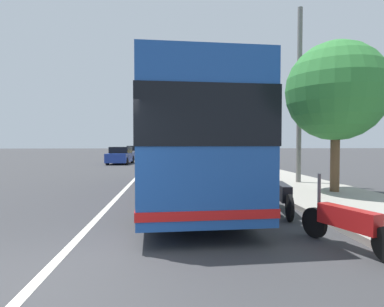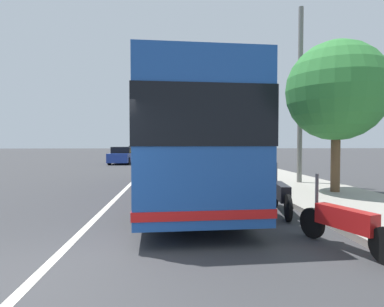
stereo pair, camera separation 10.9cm
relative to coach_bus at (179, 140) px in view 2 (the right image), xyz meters
The scene contains 12 objects.
ground_plane 7.51m from the coach_bus, 163.45° to the left, with size 220.00×220.00×0.00m, color #38383A.
sidewalk_curb 6.06m from the coach_bus, 58.12° to the right, with size 110.00×3.60×0.14m, color #9E998E.
lane_divider_line 4.15m from the coach_bus, 34.14° to the left, with size 110.00×0.16×0.01m, color silver.
coach_bus is the anchor object (origin of this frame).
motorcycle_angled 6.68m from the coach_bus, 155.91° to the right, with size 1.97×0.76×1.24m.
motorcycle_by_tree 4.30m from the coach_bus, 140.61° to the right, with size 2.35×0.45×1.26m.
car_far_distant 27.45m from the coach_bus, ahead, with size 4.25×1.96×1.55m.
car_oncoming 17.72m from the coach_bus, 15.09° to the left, with size 4.28×2.03×1.49m.
car_behind_bus 25.81m from the coach_bus, ahead, with size 4.75×2.11×1.52m.
roadside_tree_mid_block 5.63m from the coach_bus, 96.39° to the right, with size 3.37×3.37×5.27m.
roadside_tree_far_block 14.03m from the coach_bus, 17.15° to the right, with size 3.69×3.69×5.46m.
utility_pole 5.87m from the coach_bus, 68.47° to the right, with size 0.20×0.20×7.53m, color slate.
Camera 2 is at (-4.09, -1.83, 1.80)m, focal length 29.48 mm.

